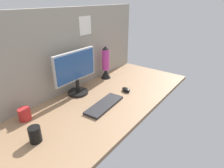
{
  "coord_description": "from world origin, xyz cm",
  "views": [
    {
      "loc": [
        -109.76,
        -89.57,
        78.02
      ],
      "look_at": [
        -3.07,
        0.0,
        14.0
      ],
      "focal_mm": 30.34,
      "sensor_mm": 36.0,
      "label": 1
    }
  ],
  "objects_px": {
    "mouse": "(126,90)",
    "mug_red_plastic": "(25,114)",
    "mug_black_travel": "(35,134)",
    "lava_lamp": "(106,65)",
    "keyboard": "(104,105)",
    "monitor": "(76,71)"
  },
  "relations": [
    {
      "from": "keyboard",
      "to": "lava_lamp",
      "type": "xyz_separation_m",
      "value": [
        0.46,
        0.35,
        0.13
      ]
    },
    {
      "from": "monitor",
      "to": "lava_lamp",
      "type": "height_order",
      "value": "monitor"
    },
    {
      "from": "mug_red_plastic",
      "to": "monitor",
      "type": "bearing_deg",
      "value": 0.29
    },
    {
      "from": "monitor",
      "to": "mug_red_plastic",
      "type": "bearing_deg",
      "value": -179.71
    },
    {
      "from": "mug_red_plastic",
      "to": "mug_black_travel",
      "type": "distance_m",
      "value": 0.27
    },
    {
      "from": "monitor",
      "to": "mouse",
      "type": "distance_m",
      "value": 0.48
    },
    {
      "from": "keyboard",
      "to": "lava_lamp",
      "type": "distance_m",
      "value": 0.59
    },
    {
      "from": "mouse",
      "to": "mug_black_travel",
      "type": "bearing_deg",
      "value": -163.07
    },
    {
      "from": "keyboard",
      "to": "monitor",
      "type": "bearing_deg",
      "value": 80.03
    },
    {
      "from": "monitor",
      "to": "mug_black_travel",
      "type": "distance_m",
      "value": 0.66
    },
    {
      "from": "mouse",
      "to": "mug_black_travel",
      "type": "distance_m",
      "value": 0.87
    },
    {
      "from": "monitor",
      "to": "lava_lamp",
      "type": "relative_size",
      "value": 1.29
    },
    {
      "from": "mouse",
      "to": "mug_red_plastic",
      "type": "height_order",
      "value": "mug_red_plastic"
    },
    {
      "from": "mug_black_travel",
      "to": "lava_lamp",
      "type": "relative_size",
      "value": 0.29
    },
    {
      "from": "mug_black_travel",
      "to": "lava_lamp",
      "type": "distance_m",
      "value": 1.05
    },
    {
      "from": "keyboard",
      "to": "mug_black_travel",
      "type": "relative_size",
      "value": 3.72
    },
    {
      "from": "lava_lamp",
      "to": "mug_black_travel",
      "type": "bearing_deg",
      "value": -164.79
    },
    {
      "from": "keyboard",
      "to": "mouse",
      "type": "height_order",
      "value": "mouse"
    },
    {
      "from": "mug_black_travel",
      "to": "monitor",
      "type": "bearing_deg",
      "value": 23.76
    },
    {
      "from": "mouse",
      "to": "keyboard",
      "type": "bearing_deg",
      "value": -157.86
    },
    {
      "from": "mouse",
      "to": "mug_black_travel",
      "type": "relative_size",
      "value": 0.97
    },
    {
      "from": "mug_red_plastic",
      "to": "mug_black_travel",
      "type": "bearing_deg",
      "value": -108.16
    }
  ]
}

